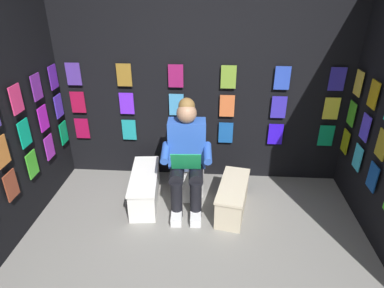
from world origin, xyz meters
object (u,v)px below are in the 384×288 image
Objects in this scene: comic_longbox_near at (145,188)px; comic_longbox_far at (233,198)px; person_reading at (187,155)px; toilet at (188,166)px.

comic_longbox_far is (-0.98, 0.12, -0.00)m from comic_longbox_near.
toilet is at bearing -90.43° from person_reading.
comic_longbox_near is 1.11× the size of comic_longbox_far.
person_reading is 0.64m from comic_longbox_near.
person_reading is 0.67m from comic_longbox_far.
person_reading reaches higher than toilet.
comic_longbox_near is (0.47, 0.02, -0.42)m from person_reading.
toilet reaches higher than comic_longbox_far.
person_reading is 1.40× the size of comic_longbox_near.
toilet is 0.65× the size of person_reading.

